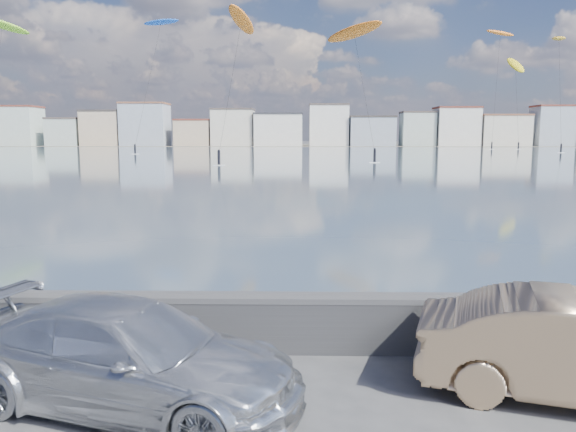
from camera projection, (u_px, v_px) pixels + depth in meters
name	position (u px, v px, depth m)	size (l,w,h in m)	color
ground	(203.00, 432.00, 7.11)	(700.00, 700.00, 0.00)	#333335
bay_water	(293.00, 157.00, 97.64)	(500.00, 177.00, 0.00)	#3F4E67
far_shore_strip	(296.00, 145.00, 205.00)	(500.00, 60.00, 0.00)	#4C473D
seawall	(229.00, 319.00, 9.70)	(400.00, 0.36, 1.08)	#28282B
far_buildings	(300.00, 128.00, 190.26)	(240.79, 13.26, 14.60)	#B2B7C6
car_silver	(128.00, 356.00, 7.73)	(2.03, 4.99, 1.45)	silver
kitesurfer_0	(3.00, 26.00, 116.18)	(10.02, 15.54, 28.48)	#8CD826
kitesurfer_5	(559.00, 40.00, 127.22)	(7.90, 17.55, 26.45)	#BF8C19
kitesurfer_6	(354.00, 33.00, 79.71)	(8.93, 10.95, 19.87)	orange
kitesurfer_7	(516.00, 66.00, 156.42)	(5.73, 17.73, 26.23)	yellow
kitesurfer_9	(161.00, 25.00, 115.74)	(8.35, 11.79, 27.68)	blue
kitesurfer_10	(241.00, 23.00, 75.72)	(4.78, 13.77, 20.90)	orange
kitesurfer_13	(500.00, 34.00, 149.82)	(10.53, 11.59, 31.76)	orange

